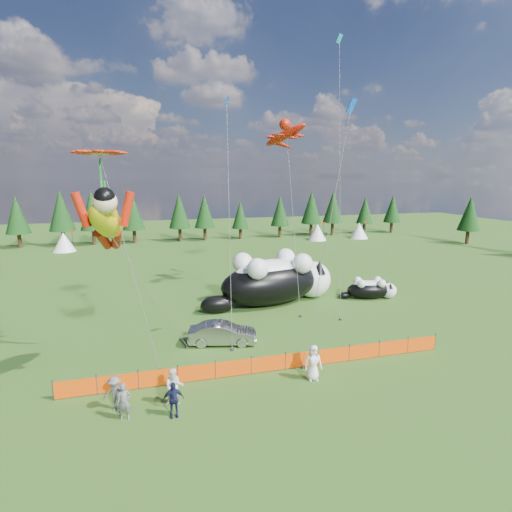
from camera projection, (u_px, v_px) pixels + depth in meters
The scene contains 18 objects.
ground at pixel (254, 350), 25.24m from camera, with size 160.00×160.00×0.00m, color black.
safety_fence at pixel (268, 364), 22.31m from camera, with size 22.06×0.06×1.10m.
tree_line at pixel (185, 218), 67.01m from camera, with size 90.00×4.00×8.00m, color black, non-canonical shape.
festival_tents at pixel (256, 234), 65.65m from camera, with size 50.00×3.20×2.80m, color white, non-canonical shape.
cat_large at pixel (277, 279), 34.25m from camera, with size 12.19×6.24×4.45m.
cat_small at pixel (371, 289), 35.77m from camera, with size 5.17×2.64×1.89m.
car at pixel (222, 333), 26.01m from camera, with size 1.54×4.42×1.46m, color #A2A2A6.
spectator_a at pixel (124, 402), 17.87m from camera, with size 0.63×0.41×1.73m, color #5A5A5F.
spectator_b at pixel (174, 387), 18.99m from camera, with size 0.91×0.53×1.86m, color white.
spectator_c at pixel (173, 400), 18.09m from camera, with size 0.99×0.50×1.68m, color #141738.
spectator_d at pixel (115, 393), 18.59m from camera, with size 1.09×0.56×1.69m, color #5A5A5F.
spectator_e at pixel (313, 363), 21.39m from camera, with size 0.95×0.62×1.95m, color white.
superhero_kite at pixel (106, 222), 18.99m from camera, with size 6.20×6.40×11.33m.
gecko_kite at pixel (285, 135), 36.66m from camera, with size 6.51×12.19×16.88m.
flower_kite at pixel (100, 156), 21.26m from camera, with size 4.49×3.82×12.30m.
diamond_kite_a at pixel (227, 114), 28.98m from camera, with size 1.67×7.92×17.70m.
diamond_kite_b at pixel (339, 57), 33.18m from camera, with size 3.04×7.45×23.30m.
diamond_kite_c at pixel (350, 116), 21.57m from camera, with size 3.38×1.40×15.35m.
Camera 1 is at (-6.15, -22.77, 10.78)m, focal length 28.00 mm.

